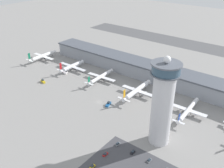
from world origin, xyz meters
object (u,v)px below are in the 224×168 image
Objects in this scene: car_yellow_taxi at (149,160)px; car_maroon_suv at (92,166)px; car_black_suv at (118,144)px; airplane_gate_charlie at (101,77)px; service_truck_water at (43,81)px; control_tower at (162,102)px; airplane_gate_echo at (188,110)px; airplane_gate_bravo at (72,66)px; airplane_gate_alpha at (43,56)px; service_truck_fuel at (108,104)px; car_white_wagon at (105,154)px; airplane_gate_delta at (137,90)px; service_truck_baggage at (66,72)px; car_navy_sedan at (133,152)px.

car_maroon_suv reaches higher than car_yellow_taxi.
car_black_suv reaches higher than car_maroon_suv.
airplane_gate_charlie is 101.13m from car_black_suv.
car_yellow_taxi is at bearing -11.21° from service_truck_water.
control_tower reaches higher than car_yellow_taxi.
airplane_gate_echo is 9.82× the size of car_black_suv.
car_black_suv is (73.80, -69.05, -3.65)m from airplane_gate_charlie.
airplane_gate_bravo is 0.89× the size of airplane_gate_echo.
airplane_gate_alpha reaches higher than car_maroon_suv.
airplane_gate_bravo is at bearing 140.67° from car_maroon_suv.
airplane_gate_charlie reaches higher than service_truck_fuel.
service_truck_water is 1.78× the size of car_white_wagon.
car_black_suv is at bearing -67.70° from airplane_gate_delta.
service_truck_baggage is at bearing -87.36° from airplane_gate_bravo.
car_maroon_suv is at bearing -59.32° from service_truck_fuel.
airplane_gate_alpha is at bearing 166.24° from service_truck_fuel.
airplane_gate_bravo is at bearing 92.64° from service_truck_baggage.
airplane_gate_echo is 5.26× the size of service_truck_fuel.
car_maroon_suv is at bearing -113.10° from control_tower.
service_truck_water is 122.11m from car_black_suv.
car_yellow_taxi is 36.91m from car_maroon_suv.
car_white_wagon reaches higher than car_yellow_taxi.
car_navy_sedan is at bearing -38.66° from airplane_gate_charlie.
car_yellow_taxi is 0.97× the size of car_navy_sedan.
airplane_gate_echo is (3.50, 44.10, -28.17)m from control_tower.
service_truck_water is 146.95m from car_yellow_taxi.
car_white_wagon is (26.84, -79.99, -4.29)m from airplane_gate_delta.
service_truck_baggage is (-88.93, -8.29, -3.75)m from airplane_gate_delta.
airplane_gate_alpha is at bearing 141.33° from service_truck_water.
airplane_gate_delta is at bearing 112.30° from car_black_suv.
service_truck_baggage is at bearing 164.26° from service_truck_fuel.
service_truck_fuel reaches higher than car_maroon_suv.
service_truck_baggage is (-42.54, -10.52, -3.18)m from airplane_gate_charlie.
car_navy_sedan is at bearing -12.37° from service_truck_water.
service_truck_baggage is at bearing 164.88° from control_tower.
airplane_gate_bravo is 146.96m from car_navy_sedan.
service_truck_baggage is at bearing -177.07° from airplane_gate_echo.
car_maroon_suv is (116.62, -95.56, -3.93)m from airplane_gate_bravo.
service_truck_baggage is at bearing -174.67° from airplane_gate_delta.
service_truck_fuel is 81.61m from service_truck_water.
airplane_gate_bravo is at bearing 160.90° from control_tower.
service_truck_fuel is 52.16m from car_black_suv.
airplane_gate_alpha is 1.00× the size of airplane_gate_charlie.
airplane_gate_alpha reaches higher than airplane_gate_echo.
car_maroon_suv is (116.14, -85.01, -0.49)m from service_truck_baggage.
service_truck_water reaches higher than car_black_suv.
car_maroon_suv is at bearing -116.19° from car_navy_sedan.
car_yellow_taxi is (1.64, -65.65, -3.65)m from airplane_gate_echo.
airplane_gate_bravo reaches higher than car_black_suv.
service_truck_baggage reaches higher than car_maroon_suv.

